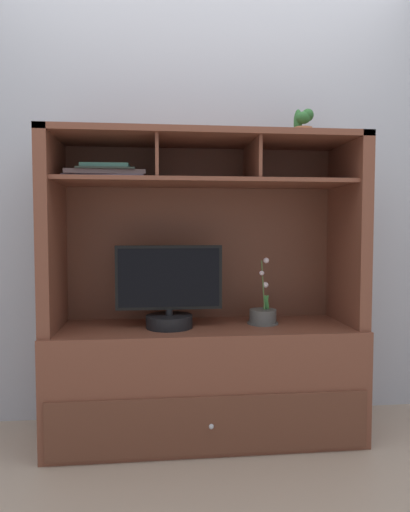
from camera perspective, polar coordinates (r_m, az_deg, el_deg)
The scene contains 7 objects.
floor_plane at distance 2.60m, azimuth 0.00°, elevation -21.27°, with size 6.00×6.00×0.02m, color tan.
back_wall at distance 2.67m, azimuth -0.67°, elevation 10.36°, with size 6.00×0.02×2.80m, color #AAAEB9.
media_console at distance 2.45m, azimuth -0.02°, elevation -11.02°, with size 1.58×0.54×1.55m.
tv_monitor at distance 2.34m, azimuth -4.44°, elevation -4.71°, with size 0.53×0.23×0.42m.
potted_orchid at distance 2.47m, azimuth 7.16°, elevation -7.26°, with size 0.16×0.16×0.35m.
magazine_stack_left at distance 2.39m, azimuth -12.04°, elevation 9.95°, with size 0.40×0.26×0.07m.
potted_succulent at distance 2.54m, azimuth 11.94°, elevation 15.56°, with size 0.11×0.11×0.15m.
Camera 1 is at (-0.25, -2.35, 1.08)m, focal length 32.46 mm.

